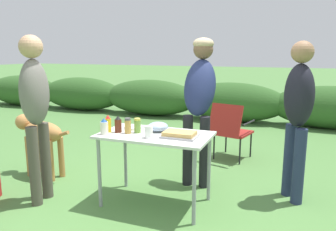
% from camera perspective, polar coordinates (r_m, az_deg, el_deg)
% --- Properties ---
extents(ground_plane, '(60.00, 60.00, 0.00)m').
position_cam_1_polar(ground_plane, '(3.52, -2.16, -14.97)').
color(ground_plane, '#4C7A3D').
extents(shrub_hedge, '(14.40, 0.90, 0.86)m').
position_cam_1_polar(shrub_hedge, '(7.44, 11.11, 2.34)').
color(shrub_hedge, '#2D5623').
rests_on(shrub_hedge, ground).
extents(folding_table, '(1.10, 0.64, 0.74)m').
position_cam_1_polar(folding_table, '(3.28, -2.24, -4.51)').
color(folding_table, silver).
rests_on(folding_table, ground).
extents(food_tray, '(0.34, 0.23, 0.06)m').
position_cam_1_polar(food_tray, '(3.13, 2.03, -3.33)').
color(food_tray, '#9E9EA3').
rests_on(food_tray, folding_table).
extents(plate_stack, '(0.21, 0.21, 0.02)m').
position_cam_1_polar(plate_stack, '(3.50, -5.94, -2.04)').
color(plate_stack, white).
rests_on(plate_stack, folding_table).
extents(mixing_bowl, '(0.21, 0.21, 0.10)m').
position_cam_1_polar(mixing_bowl, '(3.35, -1.76, -1.94)').
color(mixing_bowl, '#99B2CC').
rests_on(mixing_bowl, folding_table).
extents(paper_cup_stack, '(0.08, 0.08, 0.12)m').
position_cam_1_polar(paper_cup_stack, '(3.11, -3.41, -2.85)').
color(paper_cup_stack, white).
rests_on(paper_cup_stack, folding_table).
extents(mayo_bottle, '(0.08, 0.08, 0.16)m').
position_cam_1_polar(mayo_bottle, '(3.28, -11.05, -1.93)').
color(mayo_bottle, silver).
rests_on(mayo_bottle, folding_table).
extents(relish_jar, '(0.07, 0.07, 0.15)m').
position_cam_1_polar(relish_jar, '(3.30, -5.34, -1.76)').
color(relish_jar, olive).
rests_on(relish_jar, folding_table).
extents(mustard_bottle, '(0.06, 0.06, 0.18)m').
position_cam_1_polar(mustard_bottle, '(3.37, -10.39, -1.44)').
color(mustard_bottle, yellow).
rests_on(mustard_bottle, folding_table).
extents(bbq_sauce_bottle, '(0.07, 0.07, 0.17)m').
position_cam_1_polar(bbq_sauce_bottle, '(3.34, -8.68, -1.55)').
color(bbq_sauce_bottle, '#562314').
rests_on(bbq_sauce_bottle, folding_table).
extents(spice_jar, '(0.06, 0.06, 0.16)m').
position_cam_1_polar(spice_jar, '(3.28, -7.02, -1.80)').
color(spice_jar, '#B2893D').
rests_on(spice_jar, folding_table).
extents(standing_person_in_navy_coat, '(0.37, 0.50, 1.70)m').
position_cam_1_polar(standing_person_in_navy_coat, '(3.77, 5.54, 3.90)').
color(standing_person_in_navy_coat, black).
rests_on(standing_person_in_navy_coat, ground).
extents(standing_person_in_olive_jacket, '(0.41, 0.45, 1.65)m').
position_cam_1_polar(standing_person_in_olive_jacket, '(3.56, 21.72, 1.38)').
color(standing_person_in_olive_jacket, '#232D4C').
rests_on(standing_person_in_olive_jacket, ground).
extents(standing_person_with_beanie, '(0.28, 0.37, 1.70)m').
position_cam_1_polar(standing_person_with_beanie, '(3.51, -22.10, 2.02)').
color(standing_person_with_beanie, '#4C473D').
rests_on(standing_person_with_beanie, ground).
extents(dog, '(0.92, 0.33, 0.76)m').
position_cam_1_polar(dog, '(4.36, -21.34, -3.12)').
color(dog, '#B27A42').
rests_on(dog, ground).
extents(camp_chair_green_behind_table, '(0.60, 0.69, 0.83)m').
position_cam_1_polar(camp_chair_green_behind_table, '(4.73, 10.76, -2.22)').
color(camp_chair_green_behind_table, maroon).
rests_on(camp_chair_green_behind_table, ground).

